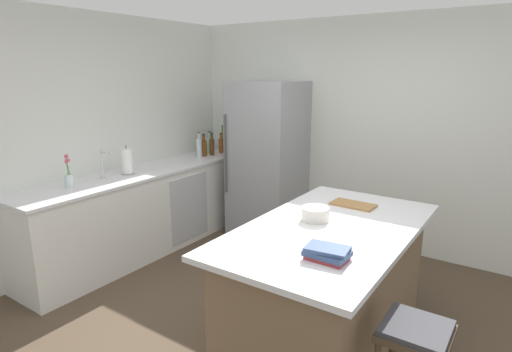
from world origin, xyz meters
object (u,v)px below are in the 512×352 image
kitchen_island (328,285)px  mixing_bowl (315,214)px  vinegar_bottle (221,145)px  cutting_board (353,205)px  sink_faucet (103,164)px  flower_vase (69,178)px  paper_towel_roll (127,162)px  whiskey_bottle (204,147)px  gin_bottle (210,145)px  refrigerator (268,160)px  olive_oil_bottle (223,142)px  cookbook_stack (327,253)px  soda_bottle (199,147)px  syrup_bottle (212,146)px  bar_stool (414,346)px

kitchen_island → mixing_bowl: (-0.15, 0.06, 0.51)m
vinegar_bottle → cutting_board: 2.60m
sink_faucet → flower_vase: flower_vase is taller
kitchen_island → cutting_board: 0.72m
paper_towel_roll → whiskey_bottle: 1.20m
paper_towel_roll → gin_bottle: 1.39m
gin_bottle → whiskey_bottle: (0.05, -0.18, -0.00)m
flower_vase → cutting_board: (2.42, 1.00, -0.09)m
refrigerator → mixing_bowl: 2.13m
flower_vase → olive_oil_bottle: (0.05, 2.25, 0.04)m
whiskey_bottle → cookbook_stack: size_ratio=1.07×
olive_oil_bottle → soda_bottle: bearing=-88.6°
kitchen_island → whiskey_bottle: 2.87m
kitchen_island → refrigerator: bearing=134.1°
cutting_board → vinegar_bottle: bearing=153.5°
olive_oil_bottle → cutting_board: size_ratio=0.99×
paper_towel_roll → vinegar_bottle: size_ratio=1.16×
kitchen_island → vinegar_bottle: (-2.37, 1.71, 0.57)m
cutting_board → olive_oil_bottle: bearing=152.1°
flower_vase → gin_bottle: flower_vase is taller
soda_bottle → mixing_bowl: (2.26, -1.26, -0.08)m
refrigerator → flower_vase: (-0.89, -2.08, 0.09)m
paper_towel_roll → cookbook_stack: 2.75m
cookbook_stack → vinegar_bottle: bearing=139.4°
vinegar_bottle → soda_bottle: 0.39m
gin_bottle → syrup_bottle: bearing=-37.9°
mixing_bowl → syrup_bottle: bearing=146.7°
vinegar_bottle → gin_bottle: (-0.11, -0.11, 0.01)m
vinegar_bottle → cookbook_stack: vinegar_bottle is taller
whiskey_bottle → flower_vase: bearing=-91.2°
syrup_bottle → cookbook_stack: size_ratio=1.11×
soda_bottle → whiskey_bottle: bearing=98.9°
olive_oil_bottle → whiskey_bottle: bearing=-90.7°
kitchen_island → flower_vase: flower_vase is taller
refrigerator → vinegar_bottle: (-0.79, 0.07, 0.09)m
mixing_bowl → gin_bottle: bearing=146.5°
syrup_bottle → cookbook_stack: bearing=-38.1°
syrup_bottle → vinegar_bottle: bearing=92.2°
refrigerator → olive_oil_bottle: bearing=168.6°
bar_stool → sink_faucet: (-3.22, 0.45, 0.53)m
bar_stool → syrup_bottle: size_ratio=2.33×
gin_bottle → mixing_bowl: gin_bottle is taller
paper_towel_roll → cutting_board: paper_towel_roll is taller
olive_oil_bottle → whiskey_bottle: 0.38m
olive_oil_bottle → paper_towel_roll: bearing=-91.0°
bar_stool → mixing_bowl: 1.13m
vinegar_bottle → paper_towel_roll: bearing=-92.9°
whiskey_bottle → cookbook_stack: bearing=-36.2°
refrigerator → mixing_bowl: size_ratio=9.09×
gin_bottle → cutting_board: bearing=-23.4°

